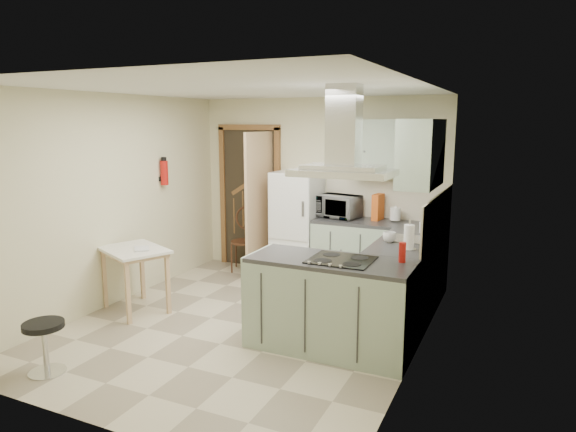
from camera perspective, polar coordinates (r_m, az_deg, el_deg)
The scene contains 28 objects.
floor at distance 5.71m, azimuth -4.59°, elevation -11.96°, with size 4.20×4.20×0.00m, color #BEB193.
ceiling at distance 5.29m, azimuth -5.00°, elevation 13.95°, with size 4.20×4.20×0.00m, color silver.
back_wall at distance 7.24m, azimuth 3.46°, elevation 3.11°, with size 3.60×3.60×0.00m, color beige.
left_wall at distance 6.44m, azimuth -18.87°, elevation 1.64°, with size 4.20×4.20×0.00m, color beige.
right_wall at distance 4.75m, azimuth 14.46°, elevation -1.12°, with size 4.20×4.20×0.00m, color beige.
doorway at distance 7.71m, azimuth -4.27°, elevation 2.05°, with size 1.10×0.12×2.10m, color brown.
fridge at distance 7.12m, azimuth 1.04°, elevation -1.07°, with size 0.60×0.60×1.50m, color white.
counter_back at distance 6.90m, azimuth 7.59°, elevation -4.10°, with size 1.08×0.60×0.90m, color #9EB2A0.
counter_right at distance 6.07m, azimuth 13.29°, elevation -6.34°, with size 0.60×1.95×0.90m, color #9EB2A0.
splashback at distance 6.95m, azimuth 10.80°, elevation 1.81°, with size 1.68×0.02×0.50m, color beige.
wall_cabinet_back at distance 6.73m, azimuth 10.58°, elevation 7.53°, with size 0.85×0.35×0.70m, color #9EB2A0.
wall_cabinet_right at distance 5.53m, azimuth 14.59°, elevation 6.76°, with size 0.35×0.90×0.70m, color #9EB2A0.
peninsula at distance 4.99m, azimuth 4.74°, elevation -9.79°, with size 1.55×0.65×0.90m, color #9EB2A0.
hob at distance 4.82m, azimuth 5.94°, elevation -4.86°, with size 0.58×0.50×0.01m, color black.
extractor_hood at distance 4.67m, azimuth 6.13°, elevation 4.81°, with size 0.90×0.55×0.10m, color silver.
sink at distance 5.79m, azimuth 13.12°, elevation -2.49°, with size 0.45×0.40×0.01m, color silver.
fire_extinguisher at distance 7.04m, azimuth -13.58°, elevation 4.68°, with size 0.10×0.10×0.32m, color #B2140F.
drop_leaf_table at distance 6.24m, azimuth -16.59°, elevation -6.79°, with size 0.79×0.59×0.74m, color tan.
bentwood_chair at distance 7.57m, azimuth -4.94°, elevation -2.88°, with size 0.38×0.38×0.86m, color #4F261A.
stool at distance 5.09m, azimuth -25.37°, elevation -13.05°, with size 0.35×0.35×0.47m, color black.
microwave at distance 6.92m, azimuth 5.63°, elevation 1.07°, with size 0.55×0.37×0.30m, color black.
kettle at distance 6.76m, azimuth 11.83°, elevation 0.24°, with size 0.14×0.14×0.20m, color white.
cereal_box at distance 6.82m, azimuth 9.96°, elevation 0.99°, with size 0.09×0.23×0.34m, color #CE5418.
soap_bottle at distance 6.14m, azimuth 14.97°, elevation -0.93°, with size 0.09×0.09×0.20m, color #9EA1AA.
paper_towel at distance 5.30m, azimuth 13.30°, elevation -2.26°, with size 0.10×0.10×0.27m, color white.
cup at distance 5.60m, azimuth 11.21°, elevation -2.32°, with size 0.14×0.14×0.11m, color silver.
red_bottle at distance 4.83m, azimuth 12.58°, elevation -3.96°, with size 0.07×0.07×0.19m, color #B4150F.
book at distance 6.05m, azimuth -16.74°, elevation -3.18°, with size 0.16×0.22×0.10m, color #9C3435.
Camera 1 is at (2.62, -4.58, 2.18)m, focal length 32.00 mm.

